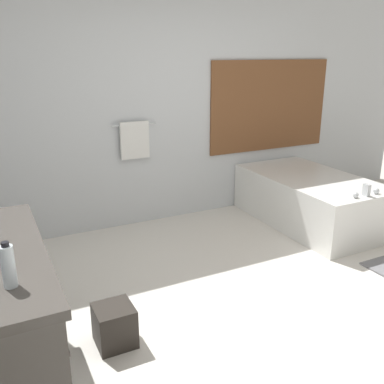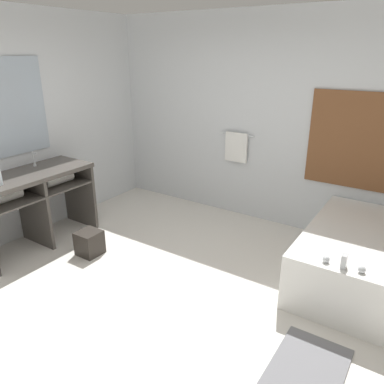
{
  "view_description": "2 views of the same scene",
  "coord_description": "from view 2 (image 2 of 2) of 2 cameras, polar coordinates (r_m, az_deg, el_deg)",
  "views": [
    {
      "loc": [
        -1.79,
        -2.2,
        1.89
      ],
      "look_at": [
        -0.29,
        0.79,
        0.79
      ],
      "focal_mm": 40.0,
      "sensor_mm": 36.0,
      "label": 1
    },
    {
      "loc": [
        1.92,
        -2.31,
        2.22
      ],
      "look_at": [
        -0.11,
        0.77,
        0.81
      ],
      "focal_mm": 35.0,
      "sensor_mm": 36.0,
      "label": 2
    }
  ],
  "objects": [
    {
      "name": "wall_back_with_blinds",
      "position": [
        4.99,
        11.02,
        10.42
      ],
      "size": [
        7.4,
        0.13,
        2.7
      ],
      "color": "silver",
      "rests_on": "ground_plane"
    },
    {
      "name": "vanity_counter",
      "position": [
        4.74,
        -23.06,
        -0.1
      ],
      "size": [
        0.63,
        1.41,
        0.9
      ],
      "color": "#4C4742",
      "rests_on": "ground_plane"
    },
    {
      "name": "sink_faucet",
      "position": [
        4.89,
        -22.93,
        4.64
      ],
      "size": [
        0.09,
        0.04,
        0.18
      ],
      "color": "silver",
      "rests_on": "vanity_counter"
    },
    {
      "name": "waste_bin",
      "position": [
        4.5,
        -15.36,
        -7.47
      ],
      "size": [
        0.25,
        0.25,
        0.28
      ],
      "color": "#2D2823",
      "rests_on": "ground_plane"
    },
    {
      "name": "bath_mat",
      "position": [
        3.18,
        17.2,
        -24.27
      ],
      "size": [
        0.51,
        0.73,
        0.02
      ],
      "color": "slate",
      "rests_on": "ground_plane"
    },
    {
      "name": "bathtub",
      "position": [
        4.14,
        23.88,
        -8.68
      ],
      "size": [
        0.97,
        1.72,
        0.67
      ],
      "color": "white",
      "rests_on": "ground_plane"
    },
    {
      "name": "ground_plane",
      "position": [
        3.74,
        -5.3,
        -15.64
      ],
      "size": [
        16.0,
        16.0,
        0.0
      ],
      "primitive_type": "plane",
      "color": "silver",
      "rests_on": "ground"
    }
  ]
}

